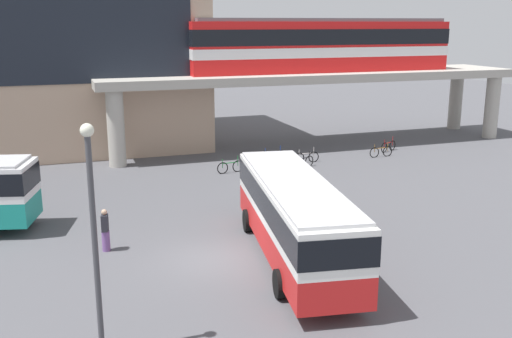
{
  "coord_description": "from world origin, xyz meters",
  "views": [
    {
      "loc": [
        -5.63,
        -20.89,
        9.0
      ],
      "look_at": [
        3.44,
        4.88,
        2.2
      ],
      "focal_mm": 41.36,
      "sensor_mm": 36.0,
      "label": 1
    }
  ],
  "objects_px": {
    "bicycle_blue": "(273,155)",
    "pedestrian_waiting_near_stop": "(105,231)",
    "bicycle_red": "(388,146)",
    "pedestrian_by_bike_rack": "(294,173)",
    "train": "(321,44)",
    "bus_main": "(294,211)",
    "bicycle_silver": "(306,157)",
    "bicycle_green": "(230,167)",
    "bicycle_brown": "(381,152)",
    "bicycle_black": "(303,162)"
  },
  "relations": [
    {
      "from": "bus_main",
      "to": "bicycle_blue",
      "type": "height_order",
      "value": "bus_main"
    },
    {
      "from": "bicycle_red",
      "to": "bicycle_green",
      "type": "distance_m",
      "value": 12.73
    },
    {
      "from": "bicycle_brown",
      "to": "pedestrian_waiting_near_stop",
      "type": "distance_m",
      "value": 22.65
    },
    {
      "from": "bus_main",
      "to": "pedestrian_by_bike_rack",
      "type": "distance_m",
      "value": 10.78
    },
    {
      "from": "bicycle_red",
      "to": "bicycle_green",
      "type": "relative_size",
      "value": 0.93
    },
    {
      "from": "bicycle_silver",
      "to": "bicycle_green",
      "type": "xyz_separation_m",
      "value": [
        -5.52,
        -0.89,
        0.0
      ]
    },
    {
      "from": "bicycle_blue",
      "to": "bicycle_black",
      "type": "height_order",
      "value": "same"
    },
    {
      "from": "bicycle_blue",
      "to": "bicycle_green",
      "type": "xyz_separation_m",
      "value": [
        -3.62,
        -2.12,
        0.0
      ]
    },
    {
      "from": "bicycle_silver",
      "to": "bicycle_blue",
      "type": "bearing_deg",
      "value": 147.0
    },
    {
      "from": "bicycle_brown",
      "to": "pedestrian_waiting_near_stop",
      "type": "bearing_deg",
      "value": -149.84
    },
    {
      "from": "bicycle_blue",
      "to": "pedestrian_by_bike_rack",
      "type": "xyz_separation_m",
      "value": [
        -1.14,
        -6.27,
        0.41
      ]
    },
    {
      "from": "bicycle_brown",
      "to": "bicycle_black",
      "type": "bearing_deg",
      "value": -170.22
    },
    {
      "from": "bus_main",
      "to": "bicycle_brown",
      "type": "distance_m",
      "value": 19.59
    },
    {
      "from": "bicycle_green",
      "to": "pedestrian_by_bike_rack",
      "type": "bearing_deg",
      "value": -59.15
    },
    {
      "from": "bus_main",
      "to": "bicycle_green",
      "type": "distance_m",
      "value": 14.21
    },
    {
      "from": "bicycle_red",
      "to": "bicycle_blue",
      "type": "distance_m",
      "value": 8.92
    },
    {
      "from": "bicycle_green",
      "to": "bicycle_black",
      "type": "bearing_deg",
      "value": -4.05
    },
    {
      "from": "bicycle_blue",
      "to": "pedestrian_waiting_near_stop",
      "type": "xyz_separation_m",
      "value": [
        -12.12,
        -12.75,
        0.47
      ]
    },
    {
      "from": "bicycle_black",
      "to": "bicycle_silver",
      "type": "height_order",
      "value": "same"
    },
    {
      "from": "train",
      "to": "bicycle_red",
      "type": "height_order",
      "value": "train"
    },
    {
      "from": "bicycle_blue",
      "to": "bicycle_green",
      "type": "height_order",
      "value": "same"
    },
    {
      "from": "bicycle_blue",
      "to": "pedestrian_waiting_near_stop",
      "type": "relative_size",
      "value": 1.02
    },
    {
      "from": "bicycle_silver",
      "to": "pedestrian_waiting_near_stop",
      "type": "bearing_deg",
      "value": -140.62
    },
    {
      "from": "bus_main",
      "to": "bicycle_black",
      "type": "distance_m",
      "value": 15.21
    },
    {
      "from": "bicycle_green",
      "to": "bicycle_red",
      "type": "bearing_deg",
      "value": 9.83
    },
    {
      "from": "bicycle_black",
      "to": "pedestrian_by_bike_rack",
      "type": "distance_m",
      "value": 4.47
    },
    {
      "from": "bicycle_red",
      "to": "bicycle_silver",
      "type": "distance_m",
      "value": 7.14
    },
    {
      "from": "bicycle_red",
      "to": "pedestrian_by_bike_rack",
      "type": "height_order",
      "value": "pedestrian_by_bike_rack"
    },
    {
      "from": "train",
      "to": "bicycle_brown",
      "type": "xyz_separation_m",
      "value": [
        2.11,
        -5.49,
        -7.08
      ]
    },
    {
      "from": "pedestrian_waiting_near_stop",
      "to": "bicycle_brown",
      "type": "bearing_deg",
      "value": 30.16
    },
    {
      "from": "train",
      "to": "pedestrian_by_bike_rack",
      "type": "xyz_separation_m",
      "value": [
        -6.49,
        -10.38,
        -6.67
      ]
    },
    {
      "from": "bicycle_red",
      "to": "bicycle_green",
      "type": "xyz_separation_m",
      "value": [
        -12.54,
        -2.17,
        0.0
      ]
    },
    {
      "from": "bicycle_brown",
      "to": "pedestrian_waiting_near_stop",
      "type": "relative_size",
      "value": 1.02
    },
    {
      "from": "bicycle_red",
      "to": "bicycle_silver",
      "type": "bearing_deg",
      "value": -169.61
    },
    {
      "from": "bicycle_blue",
      "to": "pedestrian_waiting_near_stop",
      "type": "distance_m",
      "value": 17.59
    },
    {
      "from": "bus_main",
      "to": "pedestrian_by_bike_rack",
      "type": "height_order",
      "value": "bus_main"
    },
    {
      "from": "bicycle_brown",
      "to": "bicycle_silver",
      "type": "height_order",
      "value": "same"
    },
    {
      "from": "train",
      "to": "pedestrian_waiting_near_stop",
      "type": "height_order",
      "value": "train"
    },
    {
      "from": "bicycle_brown",
      "to": "bus_main",
      "type": "bearing_deg",
      "value": -130.88
    },
    {
      "from": "bicycle_red",
      "to": "pedestrian_by_bike_rack",
      "type": "distance_m",
      "value": 11.89
    },
    {
      "from": "bicycle_brown",
      "to": "bicycle_green",
      "type": "bearing_deg",
      "value": -176.13
    },
    {
      "from": "bicycle_green",
      "to": "pedestrian_waiting_near_stop",
      "type": "bearing_deg",
      "value": -128.66
    },
    {
      "from": "bus_main",
      "to": "pedestrian_waiting_near_stop",
      "type": "xyz_separation_m",
      "value": [
        -6.8,
        3.39,
        -1.16
      ]
    },
    {
      "from": "bus_main",
      "to": "bicycle_red",
      "type": "height_order",
      "value": "bus_main"
    },
    {
      "from": "bicycle_silver",
      "to": "pedestrian_by_bike_rack",
      "type": "xyz_separation_m",
      "value": [
        -3.05,
        -5.03,
        0.41
      ]
    },
    {
      "from": "bicycle_black",
      "to": "bicycle_green",
      "type": "bearing_deg",
      "value": 175.95
    },
    {
      "from": "bicycle_silver",
      "to": "bicycle_green",
      "type": "height_order",
      "value": "same"
    },
    {
      "from": "bicycle_blue",
      "to": "pedestrian_waiting_near_stop",
      "type": "height_order",
      "value": "pedestrian_waiting_near_stop"
    },
    {
      "from": "bus_main",
      "to": "bicycle_green",
      "type": "relative_size",
      "value": 6.36
    },
    {
      "from": "bicycle_black",
      "to": "pedestrian_by_bike_rack",
      "type": "xyz_separation_m",
      "value": [
        -2.3,
        -3.81,
        0.41
      ]
    }
  ]
}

